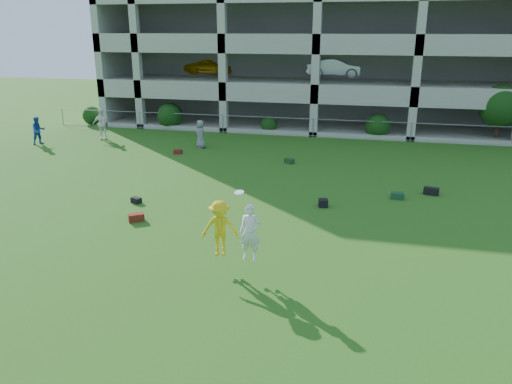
% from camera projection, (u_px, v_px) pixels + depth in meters
% --- Properties ---
extents(ground, '(100.00, 100.00, 0.00)m').
position_uv_depth(ground, '(230.00, 269.00, 14.37)').
color(ground, '#235114').
rests_on(ground, ground).
extents(bystander_a, '(0.97, 1.01, 1.64)m').
position_uv_depth(bystander_a, '(38.00, 131.00, 29.70)').
color(bystander_a, '#204696').
rests_on(bystander_a, ground).
extents(bystander_b, '(1.20, 0.84, 1.89)m').
position_uv_depth(bystander_b, '(102.00, 124.00, 30.94)').
color(bystander_b, silver).
rests_on(bystander_b, ground).
extents(bystander_c, '(0.85, 0.95, 1.63)m').
position_uv_depth(bystander_c, '(200.00, 134.00, 28.74)').
color(bystander_c, slate).
rests_on(bystander_c, ground).
extents(bag_red_a, '(0.62, 0.56, 0.28)m').
position_uv_depth(bag_red_a, '(136.00, 217.00, 17.94)').
color(bag_red_a, '#50140D').
rests_on(bag_red_a, ground).
extents(bag_black_b, '(0.46, 0.38, 0.22)m').
position_uv_depth(bag_black_b, '(136.00, 200.00, 19.83)').
color(bag_black_b, black).
rests_on(bag_black_b, ground).
extents(bag_green_c, '(0.51, 0.36, 0.26)m').
position_uv_depth(bag_green_c, '(397.00, 196.00, 20.31)').
color(bag_green_c, '#153B20').
rests_on(bag_green_c, ground).
extents(crate_d, '(0.41, 0.41, 0.30)m').
position_uv_depth(crate_d, '(323.00, 203.00, 19.40)').
color(crate_d, black).
rests_on(crate_d, ground).
extents(bag_black_e, '(0.65, 0.44, 0.30)m').
position_uv_depth(bag_black_e, '(431.00, 191.00, 20.81)').
color(bag_black_e, black).
rests_on(bag_black_e, ground).
extents(bag_red_f, '(0.49, 0.36, 0.24)m').
position_uv_depth(bag_red_f, '(178.00, 152.00, 27.57)').
color(bag_red_f, '#601016').
rests_on(bag_red_f, ground).
extents(bag_green_g, '(0.58, 0.55, 0.25)m').
position_uv_depth(bag_green_g, '(289.00, 161.00, 25.64)').
color(bag_green_g, '#163C1D').
rests_on(bag_green_g, ground).
extents(frisbee_contest, '(1.80, 0.83, 1.92)m').
position_uv_depth(frisbee_contest, '(228.00, 229.00, 13.92)').
color(frisbee_contest, gold).
rests_on(frisbee_contest, ground).
extents(parking_garage, '(30.00, 14.00, 12.00)m').
position_uv_depth(parking_garage, '(330.00, 37.00, 38.10)').
color(parking_garage, '#9E998C').
rests_on(parking_garage, ground).
extents(fence, '(36.06, 0.06, 1.20)m').
position_uv_depth(fence, '(313.00, 127.00, 31.74)').
color(fence, gray).
rests_on(fence, ground).
extents(shrub_row, '(34.38, 2.52, 3.50)m').
position_uv_depth(shrub_row, '(388.00, 114.00, 31.10)').
color(shrub_row, '#163D11').
rests_on(shrub_row, ground).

